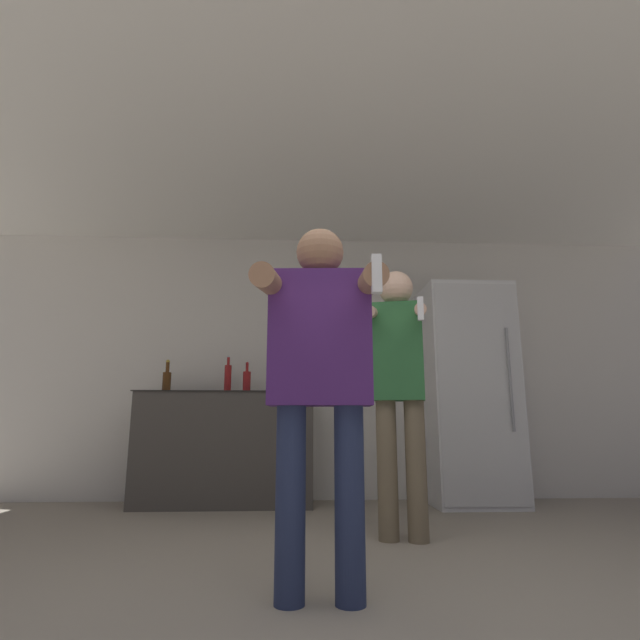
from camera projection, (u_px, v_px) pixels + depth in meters
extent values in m
cube|color=silver|center=(316.00, 364.00, 4.91)|extent=(7.00, 0.06, 2.55)
cube|color=silver|center=(326.00, 150.00, 3.50)|extent=(7.00, 3.90, 0.05)
cube|color=white|center=(467.00, 393.00, 4.54)|extent=(0.76, 0.71, 1.94)
cube|color=silver|center=(481.00, 390.00, 4.18)|extent=(0.73, 0.01, 1.86)
cylinder|color=#99999E|center=(510.00, 379.00, 4.19)|extent=(0.02, 0.02, 0.87)
cube|color=#47423D|center=(226.00, 448.00, 4.40)|extent=(1.52, 0.57, 0.96)
cube|color=#272421|center=(228.00, 393.00, 4.50)|extent=(1.55, 0.60, 0.01)
cylinder|color=#563314|center=(167.00, 382.00, 4.50)|extent=(0.07, 0.07, 0.18)
cylinder|color=#563314|center=(168.00, 367.00, 4.53)|extent=(0.03, 0.03, 0.10)
sphere|color=#B29933|center=(168.00, 362.00, 4.54)|extent=(0.04, 0.04, 0.04)
cylinder|color=maroon|center=(247.00, 382.00, 4.53)|extent=(0.07, 0.07, 0.19)
cylinder|color=maroon|center=(247.00, 368.00, 4.56)|extent=(0.03, 0.03, 0.08)
sphere|color=maroon|center=(247.00, 363.00, 4.57)|extent=(0.03, 0.03, 0.03)
cylinder|color=maroon|center=(228.00, 379.00, 4.53)|extent=(0.06, 0.06, 0.25)
cylinder|color=maroon|center=(228.00, 361.00, 4.57)|extent=(0.03, 0.03, 0.08)
sphere|color=silver|center=(229.00, 357.00, 4.57)|extent=(0.03, 0.03, 0.03)
cylinder|color=navy|center=(290.00, 502.00, 2.01)|extent=(0.12, 0.12, 0.76)
cylinder|color=navy|center=(350.00, 502.00, 2.01)|extent=(0.12, 0.12, 0.76)
cube|color=#4C236B|center=(320.00, 339.00, 2.14)|extent=(0.44, 0.23, 0.57)
sphere|color=#9E7051|center=(320.00, 252.00, 2.23)|extent=(0.21, 0.21, 0.21)
cylinder|color=#9E7051|center=(268.00, 281.00, 1.99)|extent=(0.12, 0.43, 0.16)
cylinder|color=#9E7051|center=(371.00, 280.00, 1.99)|extent=(0.12, 0.43, 0.16)
cube|color=white|center=(377.00, 274.00, 1.78)|extent=(0.04, 0.04, 0.14)
cylinder|color=#75664C|center=(387.00, 469.00, 3.08)|extent=(0.13, 0.13, 0.83)
cylinder|color=#75664C|center=(416.00, 469.00, 3.05)|extent=(0.13, 0.13, 0.83)
cube|color=#2D6B38|center=(398.00, 352.00, 3.22)|extent=(0.36, 0.27, 0.63)
sphere|color=beige|center=(396.00, 288.00, 3.31)|extent=(0.23, 0.23, 0.23)
cylinder|color=beige|center=(371.00, 312.00, 3.15)|extent=(0.15, 0.32, 0.12)
cylinder|color=beige|center=(420.00, 310.00, 3.09)|extent=(0.15, 0.32, 0.12)
cube|color=white|center=(421.00, 309.00, 2.95)|extent=(0.04, 0.04, 0.14)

